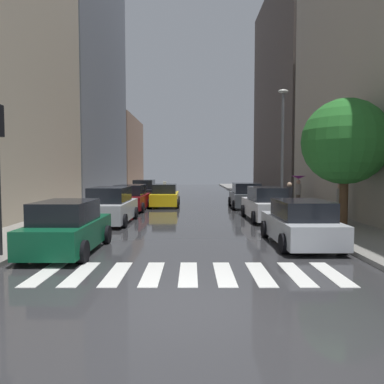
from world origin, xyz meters
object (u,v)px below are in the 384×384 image
taxi_midroad (167,196)px  street_tree_right (347,142)px  parked_car_left_fourth (146,192)px  pedestrian_by_kerb (342,190)px  parked_car_right_nearest (302,224)px  parked_car_left_nearest (70,228)px  parked_car_left_third (133,198)px  parked_car_right_second (268,205)px  parked_car_right_third (248,196)px  pedestrian_near_tree (300,185)px  lamp_post_right (284,142)px  parked_car_left_second (113,206)px  pedestrian_far_side (291,197)px

taxi_midroad → street_tree_right: 13.92m
parked_car_left_fourth → pedestrian_by_kerb: pedestrian_by_kerb is taller
parked_car_right_nearest → parked_car_left_nearest: bearing=98.2°
parked_car_left_fourth → street_tree_right: bearing=-143.9°
parked_car_left_third → parked_car_right_second: bearing=-119.2°
parked_car_right_second → parked_car_left_nearest: bearing=133.0°
parked_car_left_third → parked_car_right_third: bearing=-76.8°
parked_car_left_fourth → pedestrian_near_tree: (10.86, -6.56, 0.79)m
parked_car_left_third → lamp_post_right: 10.19m
parked_car_left_nearest → parked_car_left_second: (-0.04, 6.39, 0.06)m
pedestrian_far_side → street_tree_right: size_ratio=0.33×
parked_car_left_fourth → taxi_midroad: bearing=-153.0°
parked_car_right_third → taxi_midroad: bearing=81.4°
pedestrian_by_kerb → lamp_post_right: bearing=131.9°
pedestrian_by_kerb → pedestrian_far_side: (-1.79, 2.59, -0.53)m
parked_car_left_nearest → parked_car_left_second: parked_car_left_second is taller
parked_car_left_second → parked_car_right_nearest: size_ratio=1.07×
parked_car_left_third → parked_car_left_nearest: bearing=-178.4°
parked_car_right_third → pedestrian_far_side: (1.70, -4.91, 0.29)m
parked_car_left_second → parked_car_right_second: 7.92m
parked_car_right_third → taxi_midroad: (-5.70, 0.97, -0.04)m
parked_car_right_second → parked_car_right_third: 6.25m
parked_car_left_second → parked_car_right_second: bearing=-80.6°
pedestrian_near_tree → parked_car_right_second: bearing=86.4°
pedestrian_near_tree → parked_car_left_second: bearing=58.0°
parked_car_left_fourth → pedestrian_by_kerb: 16.78m
parked_car_right_third → lamp_post_right: 5.02m
pedestrian_by_kerb → street_tree_right: street_tree_right is taller
parked_car_left_nearest → parked_car_right_third: 15.83m
taxi_midroad → lamp_post_right: (7.41, -4.11, 3.56)m
parked_car_right_nearest → parked_car_right_second: bearing=-1.2°
parked_car_left_third → parked_car_left_fourth: bearing=1.2°
parked_car_left_second → parked_car_left_fourth: size_ratio=1.14×
parked_car_right_second → pedestrian_far_side: (1.59, 1.34, 0.28)m
parked_car_right_second → lamp_post_right: 4.96m
parked_car_left_nearest → parked_car_left_second: bearing=0.9°
parked_car_right_third → pedestrian_far_side: pedestrian_far_side is taller
parked_car_left_fourth → pedestrian_near_tree: size_ratio=1.94×
parked_car_right_second → street_tree_right: (2.66, -3.39, 3.00)m
parked_car_left_fourth → parked_car_right_second: parked_car_left_fourth is taller
parked_car_left_third → parked_car_left_fourth: parked_car_left_fourth is taller
pedestrian_by_kerb → pedestrian_far_side: 3.20m
parked_car_left_third → pedestrian_by_kerb: (11.20, -5.90, 0.84)m
parked_car_left_nearest → parked_car_left_third: size_ratio=0.91×
pedestrian_by_kerb → lamp_post_right: size_ratio=0.28×
parked_car_left_fourth → pedestrian_by_kerb: size_ratio=1.96×
parked_car_left_fourth → pedestrian_far_side: size_ratio=2.27×
parked_car_left_nearest → parked_car_right_third: bearing=-28.5°
taxi_midroad → pedestrian_by_kerb: size_ratio=2.23×
parked_car_left_second → pedestrian_far_side: pedestrian_far_side is taller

